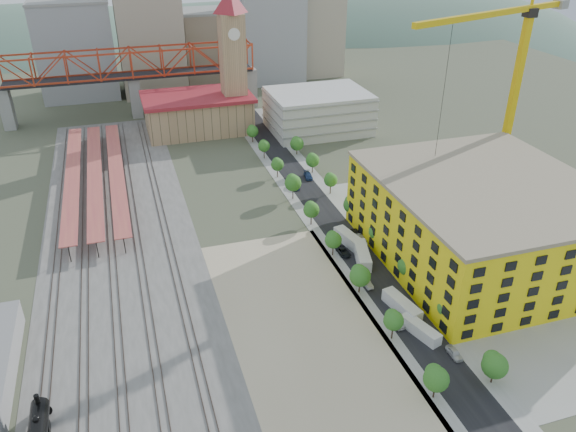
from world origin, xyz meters
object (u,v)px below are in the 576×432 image
object	(u,v)px
tower_crane	(511,69)
car_0	(396,321)
construction_building	(483,220)
site_trailer_a	(420,330)
site_trailer_d	(350,240)
site_trailer_b	(402,306)
clock_tower	(232,48)
site_trailer_c	(362,255)

from	to	relation	value
tower_crane	car_0	bearing A→B (deg)	-139.89
construction_building	tower_crane	xyz separation A→B (m)	(19.20, 24.01, 26.44)
site_trailer_a	site_trailer_d	xyz separation A→B (m)	(0.00, 33.68, 0.19)
construction_building	site_trailer_b	distance (m)	30.27
clock_tower	site_trailer_d	bearing A→B (deg)	-84.74
car_0	construction_building	bearing A→B (deg)	22.37
construction_building	site_trailer_a	distance (m)	34.19
site_trailer_c	site_trailer_d	xyz separation A→B (m)	(0.00, 7.14, -0.03)
tower_crane	site_trailer_b	xyz separation A→B (m)	(-45.20, -37.24, -34.52)
clock_tower	site_trailer_a	xyz separation A→B (m)	(8.00, -120.61, -27.51)
tower_crane	site_trailer_d	bearing A→B (deg)	-166.39
site_trailer_a	site_trailer_b	bearing A→B (deg)	72.74
site_trailer_b	car_0	world-z (taller)	site_trailer_b
site_trailer_c	car_0	xyz separation A→B (m)	(-3.00, -22.52, -0.61)
construction_building	site_trailer_c	distance (m)	27.84
tower_crane	site_trailer_c	distance (m)	59.63
tower_crane	site_trailer_c	world-z (taller)	tower_crane
tower_crane	clock_tower	bearing A→B (deg)	125.00
site_trailer_d	site_trailer_b	bearing A→B (deg)	-101.94
site_trailer_d	tower_crane	bearing A→B (deg)	1.67
site_trailer_b	car_0	size ratio (longest dim) A/B	2.06
site_trailer_d	car_0	world-z (taller)	site_trailer_d
car_0	site_trailer_c	bearing A→B (deg)	75.01
clock_tower	construction_building	size ratio (longest dim) A/B	1.03
tower_crane	site_trailer_a	bearing A→B (deg)	-135.37
clock_tower	tower_crane	size ratio (longest dim) A/B	0.90
clock_tower	site_trailer_d	xyz separation A→B (m)	(8.00, -86.93, -27.32)
site_trailer_b	site_trailer_c	size ratio (longest dim) A/B	0.94
clock_tower	tower_crane	distance (m)	93.03
construction_building	car_0	xyz separation A→B (m)	(-29.00, -16.59, -8.61)
clock_tower	car_0	bearing A→B (deg)	-87.54
construction_building	tower_crane	bearing A→B (deg)	51.35
site_trailer_a	site_trailer_c	bearing A→B (deg)	72.74
clock_tower	construction_building	distance (m)	107.36
construction_building	site_trailer_d	world-z (taller)	construction_building
tower_crane	site_trailer_a	size ratio (longest dim) A/B	6.70
site_trailer_b	site_trailer_c	distance (m)	19.16
clock_tower	site_trailer_c	size ratio (longest dim) A/B	5.04
clock_tower	site_trailer_b	distance (m)	116.76
construction_building	site_trailer_b	xyz separation A→B (m)	(-26.00, -13.23, -8.08)
site_trailer_a	site_trailer_d	size ratio (longest dim) A/B	0.86
clock_tower	site_trailer_b	bearing A→B (deg)	-85.96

